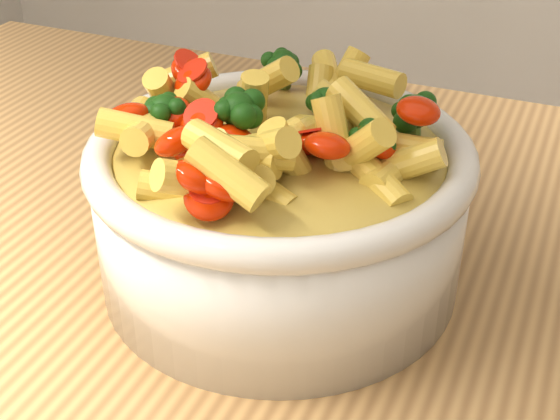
% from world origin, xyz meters
% --- Properties ---
extents(table, '(1.20, 0.80, 0.90)m').
position_xyz_m(table, '(0.00, 0.00, 0.80)').
color(table, tan).
rests_on(table, ground).
extents(serving_bowl, '(0.26, 0.26, 0.11)m').
position_xyz_m(serving_bowl, '(-0.03, 0.01, 0.96)').
color(serving_bowl, silver).
rests_on(serving_bowl, table).
extents(pasta_salad, '(0.21, 0.21, 0.05)m').
position_xyz_m(pasta_salad, '(-0.03, 0.01, 1.03)').
color(pasta_salad, '#FBD24F').
rests_on(pasta_salad, serving_bowl).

